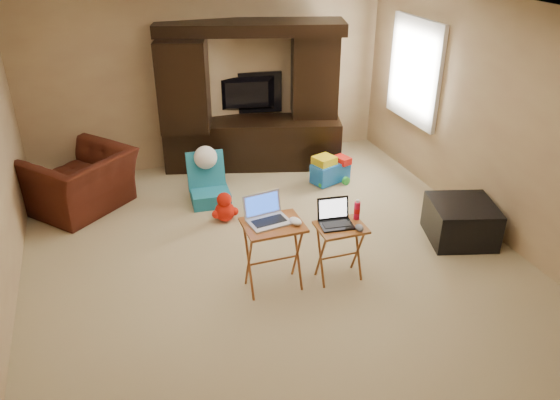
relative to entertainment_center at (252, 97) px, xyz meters
name	(u,v)px	position (x,y,z in m)	size (l,w,h in m)	color
floor	(274,259)	(-0.50, -2.41, -1.00)	(5.50, 5.50, 0.00)	#CCBA8D
ceiling	(272,10)	(-0.50, -2.41, 1.50)	(5.50, 5.50, 0.00)	silver
wall_back	(209,76)	(-0.50, 0.34, 0.25)	(5.00, 5.00, 0.00)	tan
wall_front	(440,339)	(-0.50, -5.16, 0.25)	(5.00, 5.00, 0.00)	tan
wall_right	(493,119)	(2.00, -2.41, 0.25)	(5.50, 5.50, 0.00)	tan
window_pane	(416,71)	(1.98, -0.86, 0.40)	(1.20, 1.20, 0.00)	white
window_frame	(415,71)	(1.96, -0.86, 0.40)	(0.06, 1.14, 1.34)	white
entertainment_center	(252,97)	(0.00, 0.00, 0.00)	(2.44, 0.61, 2.00)	black
television	(247,95)	(0.00, 0.24, -0.04)	(1.01, 0.13, 0.58)	black
recliner	(81,182)	(-2.33, -0.59, -0.64)	(1.11, 0.97, 0.72)	#491A0F
child_rocker	(209,180)	(-0.85, -0.95, -0.69)	(0.46, 0.53, 0.62)	teal
plush_toy	(225,207)	(-0.78, -1.45, -0.82)	(0.33, 0.27, 0.36)	red
push_toy	(330,169)	(0.81, -0.90, -0.80)	(0.52, 0.37, 0.39)	blue
ottoman	(461,221)	(1.58, -2.70, -0.78)	(0.68, 0.68, 0.43)	black
tray_table_left	(273,256)	(-0.66, -2.87, -0.65)	(0.54, 0.44, 0.71)	brown
tray_table_right	(340,252)	(0.00, -2.93, -0.70)	(0.46, 0.36, 0.59)	#975724
laptop_left	(269,211)	(-0.69, -2.84, -0.17)	(0.37, 0.30, 0.24)	silver
laptop_right	(337,215)	(-0.04, -2.91, -0.29)	(0.31, 0.26, 0.24)	black
mouse_left	(295,221)	(-0.47, -2.94, -0.26)	(0.09, 0.14, 0.06)	white
mouse_right	(359,228)	(0.13, -3.05, -0.38)	(0.08, 0.12, 0.05)	#414246
water_bottle	(357,211)	(0.20, -2.85, -0.32)	(0.06, 0.06, 0.18)	red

